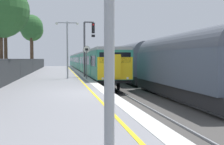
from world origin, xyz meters
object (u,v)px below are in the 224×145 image
object	(u,v)px
freight_train_adjacent_track	(117,61)
signal_gantry	(87,43)
background_tree_right	(4,13)
speed_limit_sign	(87,58)
background_tree_back	(32,31)
platform_lamp_mid	(67,45)
background_tree_centre	(31,27)
background_tree_left	(0,11)
commuter_train_at_platform	(84,62)

from	to	relation	value
freight_train_adjacent_track	signal_gantry	bearing A→B (deg)	-113.11
freight_train_adjacent_track	background_tree_right	size ratio (longest dim) A/B	7.23
speed_limit_sign	background_tree_back	size ratio (longest dim) A/B	0.33
freight_train_adjacent_track	speed_limit_sign	distance (m)	17.12
platform_lamp_mid	background_tree_centre	xyz separation A→B (m)	(-5.09, 21.59, 3.73)
speed_limit_sign	background_tree_left	size ratio (longest dim) A/B	0.39
speed_limit_sign	background_tree_back	distance (m)	28.60
speed_limit_sign	platform_lamp_mid	size ratio (longest dim) A/B	0.57
speed_limit_sign	background_tree_back	bearing A→B (deg)	104.44
platform_lamp_mid	background_tree_centre	world-z (taller)	background_tree_centre
background_tree_left	background_tree_centre	world-z (taller)	background_tree_centre
commuter_train_at_platform	background_tree_right	size ratio (longest dim) A/B	7.23
speed_limit_sign	background_tree_right	bearing A→B (deg)	161.45
background_tree_left	freight_train_adjacent_track	bearing A→B (deg)	57.08
background_tree_left	background_tree_centre	bearing A→B (deg)	90.67
freight_train_adjacent_track	signal_gantry	xyz separation A→B (m)	(-5.49, -12.86, 1.91)
commuter_train_at_platform	speed_limit_sign	distance (m)	25.88
freight_train_adjacent_track	background_tree_back	size ratio (longest dim) A/B	6.75
background_tree_back	commuter_train_at_platform	bearing A→B (deg)	-9.52
platform_lamp_mid	background_tree_left	world-z (taller)	background_tree_left
commuter_train_at_platform	background_tree_right	xyz separation A→B (m)	(-8.94, -23.43, 4.55)
commuter_train_at_platform	speed_limit_sign	bearing A→B (deg)	-94.09
platform_lamp_mid	background_tree_right	world-z (taller)	background_tree_right
signal_gantry	background_tree_back	xyz separation A→B (m)	(-7.39, 24.07, 3.33)
freight_train_adjacent_track	platform_lamp_mid	distance (m)	16.91
freight_train_adjacent_track	background_tree_left	distance (m)	22.80
signal_gantry	speed_limit_sign	distance (m)	3.58
platform_lamp_mid	background_tree_back	xyz separation A→B (m)	(-5.45, 26.32, 3.65)
background_tree_left	background_tree_back	bearing A→B (deg)	91.24
signal_gantry	platform_lamp_mid	world-z (taller)	signal_gantry
background_tree_back	background_tree_left	bearing A→B (deg)	-88.76
commuter_train_at_platform	background_tree_back	distance (m)	10.48
commuter_train_at_platform	platform_lamp_mid	xyz separation A→B (m)	(-3.43, -24.83, 1.71)
commuter_train_at_platform	background_tree_centre	distance (m)	10.61
background_tree_back	speed_limit_sign	bearing A→B (deg)	-75.56
commuter_train_at_platform	freight_train_adjacent_track	bearing A→B (deg)	-67.62
signal_gantry	platform_lamp_mid	distance (m)	2.99
background_tree_centre	freight_train_adjacent_track	bearing A→B (deg)	-27.38
commuter_train_at_platform	freight_train_adjacent_track	distance (m)	10.52
background_tree_right	speed_limit_sign	bearing A→B (deg)	-18.55
signal_gantry	background_tree_centre	bearing A→B (deg)	109.98
commuter_train_at_platform	background_tree_right	world-z (taller)	background_tree_right
background_tree_centre	background_tree_right	bearing A→B (deg)	-91.21
freight_train_adjacent_track	background_tree_centre	bearing A→B (deg)	152.62
platform_lamp_mid	background_tree_back	world-z (taller)	background_tree_back
speed_limit_sign	background_tree_centre	bearing A→B (deg)	106.46
background_tree_centre	background_tree_right	world-z (taller)	background_tree_centre
background_tree_centre	background_tree_back	size ratio (longest dim) A/B	1.00
signal_gantry	background_tree_left	distance (m)	9.22
background_tree_left	background_tree_back	xyz separation A→B (m)	(-0.65, 30.10, 1.52)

